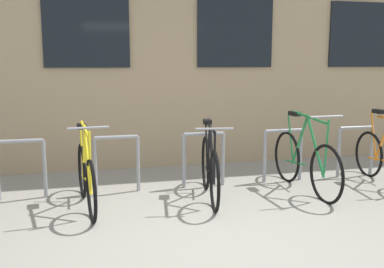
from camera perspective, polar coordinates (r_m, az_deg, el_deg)
name	(u,v)px	position (r m, az deg, el deg)	size (l,w,h in m)	color
ground_plane	(224,241)	(4.43, 4.11, -13.68)	(42.00, 42.00, 0.00)	gray
bike_rack	(161,155)	(6.00, -4.02, -2.76)	(6.62, 0.05, 0.78)	gray
bicycle_black	(210,168)	(5.62, 2.32, -4.43)	(0.44, 1.68, 1.00)	black
bicycle_yellow	(86,176)	(5.42, -13.58, -5.31)	(0.44, 1.68, 1.06)	black
bicycle_green	(305,161)	(6.14, 14.45, -3.42)	(0.44, 1.80, 1.10)	black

